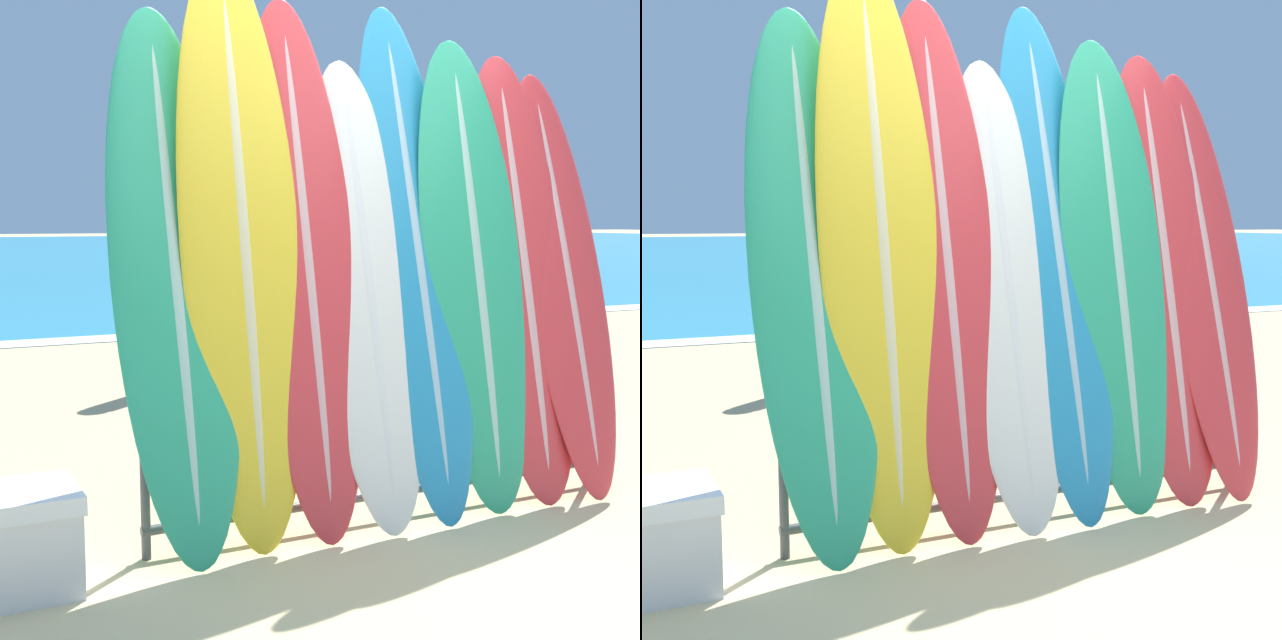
{
  "view_description": "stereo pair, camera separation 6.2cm",
  "coord_description": "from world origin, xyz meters",
  "views": [
    {
      "loc": [
        -2.04,
        -2.91,
        1.41
      ],
      "look_at": [
        0.09,
        1.41,
        0.86
      ],
      "focal_mm": 50.0,
      "sensor_mm": 36.0,
      "label": 1
    },
    {
      "loc": [
        -1.98,
        -2.94,
        1.41
      ],
      "look_at": [
        0.09,
        1.41,
        0.86
      ],
      "focal_mm": 50.0,
      "sensor_mm": 36.0,
      "label": 2
    }
  ],
  "objects": [
    {
      "name": "person_near_water",
      "position": [
        0.27,
        4.35,
        0.92
      ],
      "size": [
        0.28,
        0.29,
        1.69
      ],
      "rotation": [
        0.0,
        0.0,
        5.42
      ],
      "color": "tan",
      "rests_on": "ground_plane"
    },
    {
      "name": "surfboard_rack",
      "position": [
        0.09,
        0.61,
        0.46
      ],
      "size": [
        2.44,
        0.04,
        0.84
      ],
      "color": "#47474C",
      "rests_on": "ground_plane"
    },
    {
      "name": "surfboard_slot_6",
      "position": [
        0.85,
        0.65,
        1.12
      ],
      "size": [
        0.58,
        0.58,
        2.25
      ],
      "color": "red",
      "rests_on": "ground_plane"
    },
    {
      "name": "person_mid_beach",
      "position": [
        1.53,
        4.45,
        0.97
      ],
      "size": [
        0.24,
        0.3,
        1.77
      ],
      "rotation": [
        0.0,
        0.0,
        1.7
      ],
      "color": "beige",
      "rests_on": "ground_plane"
    },
    {
      "name": "surfboard_slot_1",
      "position": [
        -0.65,
        0.65,
        1.28
      ],
      "size": [
        0.55,
        0.56,
        2.56
      ],
      "color": "yellow",
      "rests_on": "ground_plane"
    },
    {
      "name": "ground_plane",
      "position": [
        0.0,
        0.0,
        0.0
      ],
      "size": [
        160.0,
        160.0,
        0.0
      ],
      "primitive_type": "plane",
      "color": "tan"
    },
    {
      "name": "surfboard_slot_0",
      "position": [
        -0.95,
        0.67,
        1.16
      ],
      "size": [
        0.53,
        0.69,
        2.33
      ],
      "color": "#289E70",
      "rests_on": "ground_plane"
    },
    {
      "name": "surfboard_slot_7",
      "position": [
        1.12,
        0.64,
        1.09
      ],
      "size": [
        0.49,
        0.71,
        2.18
      ],
      "color": "red",
      "rests_on": "ground_plane"
    },
    {
      "name": "surfboard_slot_3",
      "position": [
        -0.05,
        0.64,
        1.08
      ],
      "size": [
        0.52,
        0.63,
        2.16
      ],
      "color": "silver",
      "rests_on": "ground_plane"
    },
    {
      "name": "surfboard_slot_4",
      "position": [
        0.24,
        0.68,
        1.23
      ],
      "size": [
        0.5,
        0.75,
        2.46
      ],
      "color": "teal",
      "rests_on": "ground_plane"
    },
    {
      "name": "surfboard_slot_2",
      "position": [
        -0.35,
        0.66,
        1.21
      ],
      "size": [
        0.51,
        0.62,
        2.41
      ],
      "color": "red",
      "rests_on": "ground_plane"
    },
    {
      "name": "surfboard_slot_5",
      "position": [
        0.55,
        0.64,
        1.15
      ],
      "size": [
        0.59,
        0.58,
        2.3
      ],
      "color": "#289E70",
      "rests_on": "ground_plane"
    }
  ]
}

